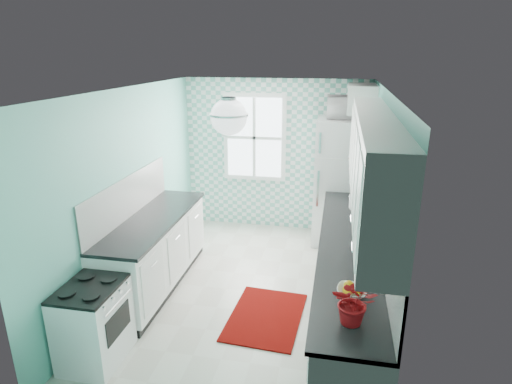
% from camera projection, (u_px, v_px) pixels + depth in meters
% --- Properties ---
extents(floor, '(3.00, 4.40, 0.02)m').
position_uv_depth(floor, '(248.00, 292.00, 5.43)').
color(floor, beige).
rests_on(floor, ground).
extents(ceiling, '(3.00, 4.40, 0.02)m').
position_uv_depth(ceiling, '(247.00, 89.00, 4.64)').
color(ceiling, white).
rests_on(ceiling, wall_back).
extents(wall_back, '(3.00, 0.02, 2.50)m').
position_uv_depth(wall_back, '(276.00, 156.00, 7.10)').
color(wall_back, '#68C2B0').
rests_on(wall_back, floor).
extents(wall_front, '(3.00, 0.02, 2.50)m').
position_uv_depth(wall_front, '(181.00, 300.00, 2.98)').
color(wall_front, '#68C2B0').
rests_on(wall_front, floor).
extents(wall_left, '(0.02, 4.40, 2.50)m').
position_uv_depth(wall_left, '(129.00, 191.00, 5.32)').
color(wall_left, '#68C2B0').
rests_on(wall_left, floor).
extents(wall_right, '(0.02, 4.40, 2.50)m').
position_uv_depth(wall_right, '(380.00, 207.00, 4.76)').
color(wall_right, '#68C2B0').
rests_on(wall_right, floor).
extents(accent_wall, '(3.00, 0.01, 2.50)m').
position_uv_depth(accent_wall, '(276.00, 156.00, 7.08)').
color(accent_wall, '#68B5A4').
rests_on(accent_wall, wall_back).
extents(window, '(1.04, 0.05, 1.44)m').
position_uv_depth(window, '(255.00, 138.00, 7.02)').
color(window, white).
rests_on(window, wall_back).
extents(backsplash_right, '(0.02, 3.60, 0.51)m').
position_uv_depth(backsplash_right, '(380.00, 225.00, 4.41)').
color(backsplash_right, white).
rests_on(backsplash_right, wall_right).
extents(backsplash_left, '(0.02, 2.15, 0.51)m').
position_uv_depth(backsplash_left, '(128.00, 197.00, 5.26)').
color(backsplash_left, white).
rests_on(backsplash_left, wall_left).
extents(upper_cabinets_right, '(0.33, 3.20, 0.90)m').
position_uv_depth(upper_cabinets_right, '(372.00, 163.00, 4.03)').
color(upper_cabinets_right, white).
rests_on(upper_cabinets_right, wall_right).
extents(upper_cabinet_fridge, '(0.40, 0.74, 0.40)m').
position_uv_depth(upper_cabinet_fridge, '(361.00, 98.00, 6.19)').
color(upper_cabinet_fridge, white).
rests_on(upper_cabinet_fridge, wall_right).
extents(ceiling_light, '(0.34, 0.34, 0.35)m').
position_uv_depth(ceiling_light, '(229.00, 117.00, 3.96)').
color(ceiling_light, silver).
rests_on(ceiling_light, ceiling).
extents(base_cabinets_right, '(0.60, 3.60, 0.90)m').
position_uv_depth(base_cabinets_right, '(347.00, 285.00, 4.70)').
color(base_cabinets_right, white).
rests_on(base_cabinets_right, floor).
extents(countertop_right, '(0.63, 3.60, 0.04)m').
position_uv_depth(countertop_right, '(349.00, 246.00, 4.55)').
color(countertop_right, black).
rests_on(countertop_right, base_cabinets_right).
extents(base_cabinets_left, '(0.60, 2.15, 0.90)m').
position_uv_depth(base_cabinets_left, '(155.00, 254.00, 5.44)').
color(base_cabinets_left, white).
rests_on(base_cabinets_left, floor).
extents(countertop_left, '(0.63, 2.15, 0.04)m').
position_uv_depth(countertop_left, '(153.00, 219.00, 5.29)').
color(countertop_left, black).
rests_on(countertop_left, base_cabinets_left).
extents(fridge, '(0.85, 0.84, 1.95)m').
position_uv_depth(fridge, '(343.00, 182.00, 6.62)').
color(fridge, white).
rests_on(fridge, floor).
extents(stove, '(0.53, 0.66, 0.79)m').
position_uv_depth(stove, '(94.00, 323.00, 4.11)').
color(stove, white).
rests_on(stove, floor).
extents(sink, '(0.49, 0.41, 0.53)m').
position_uv_depth(sink, '(350.00, 217.00, 5.33)').
color(sink, silver).
rests_on(sink, countertop_right).
extents(rug, '(0.86, 1.18, 0.02)m').
position_uv_depth(rug, '(266.00, 316.00, 4.90)').
color(rug, maroon).
rests_on(rug, floor).
extents(dish_towel, '(0.04, 0.21, 0.32)m').
position_uv_depth(dish_towel, '(323.00, 237.00, 5.84)').
color(dish_towel, '#53A297').
rests_on(dish_towel, base_cabinets_right).
extents(fruit_bowl, '(0.28, 0.28, 0.06)m').
position_uv_depth(fruit_bowl, '(352.00, 291.00, 3.60)').
color(fruit_bowl, white).
rests_on(fruit_bowl, countertop_right).
extents(potted_plant, '(0.35, 0.31, 0.36)m').
position_uv_depth(potted_plant, '(354.00, 302.00, 3.18)').
color(potted_plant, '#AE132C').
rests_on(potted_plant, countertop_right).
extents(soap_bottle, '(0.11, 0.11, 0.21)m').
position_uv_depth(soap_bottle, '(354.00, 201.00, 5.56)').
color(soap_bottle, '#A1C2D3').
rests_on(soap_bottle, countertop_right).
extents(microwave, '(0.61, 0.43, 0.33)m').
position_uv_depth(microwave, '(347.00, 107.00, 6.26)').
color(microwave, white).
rests_on(microwave, fridge).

